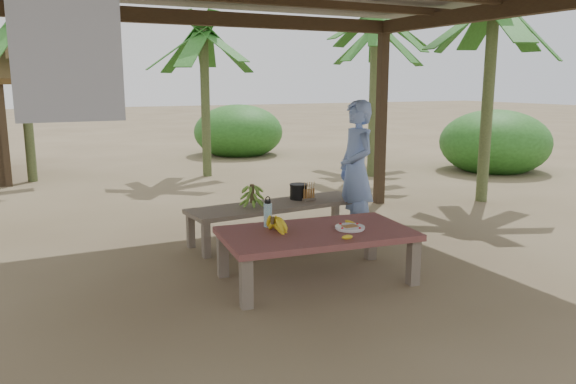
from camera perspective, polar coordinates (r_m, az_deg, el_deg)
name	(u,v)px	position (r m, az deg, el deg)	size (l,w,h in m)	color
ground	(282,271)	(5.77, -0.63, -8.06)	(80.00, 80.00, 0.00)	brown
work_table	(316,237)	(5.39, 2.90, -4.61)	(1.89, 1.18, 0.50)	brown
bench	(277,208)	(6.80, -1.08, -1.64)	(2.24, 0.78, 0.45)	brown
ripe_banana_bunch	(273,224)	(5.28, -1.58, -3.26)	(0.27, 0.23, 0.17)	yellow
plate	(350,228)	(5.43, 6.31, -3.63)	(0.29, 0.29, 0.04)	white
loose_banana_front	(347,237)	(5.09, 6.04, -4.58)	(0.04, 0.15, 0.04)	yellow
loose_banana_side	(351,223)	(5.59, 6.43, -3.18)	(0.04, 0.17, 0.04)	yellow
water_flask	(268,214)	(5.49, -2.06, -2.23)	(0.08, 0.08, 0.30)	teal
green_banana_stalk	(252,195)	(6.60, -3.67, -0.30)	(0.25, 0.25, 0.28)	#598C2D
cooking_pot	(299,192)	(7.02, 1.09, 0.02)	(0.22, 0.22, 0.19)	black
skewer_rack	(309,191)	(6.93, 2.14, 0.09)	(0.18, 0.08, 0.24)	#A57F47
woman	(356,170)	(6.90, 6.93, 2.27)	(0.61, 0.40, 1.69)	#6E89D0
banana_plant_ne	(376,25)	(11.52, 8.89, 16.43)	(1.80, 1.80, 3.49)	#596638
banana_plant_n	(204,44)	(11.52, -8.56, 14.67)	(1.80, 1.80, 3.12)	#596638
banana_plant_nw	(20,34)	(11.84, -25.57, 14.29)	(1.80, 1.80, 3.26)	#596638
banana_plant_e	(493,20)	(9.48, 20.13, 16.11)	(1.80, 1.80, 3.32)	#596638
banana_plant_far	(378,40)	(13.12, 9.08, 14.98)	(1.80, 1.80, 3.30)	#596638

